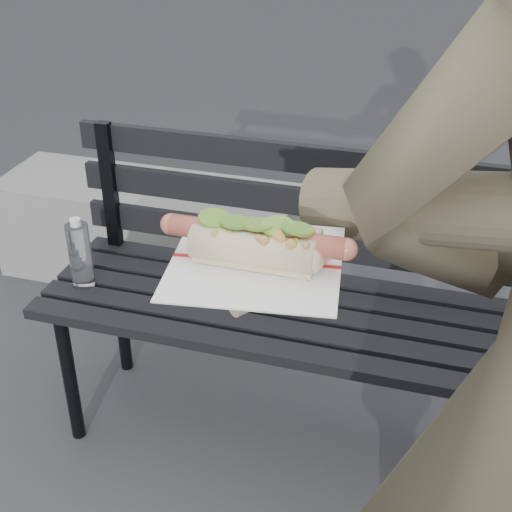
{
  "coord_description": "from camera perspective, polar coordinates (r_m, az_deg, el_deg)",
  "views": [
    {
      "loc": [
        0.19,
        -0.78,
        1.58
      ],
      "look_at": [
        -0.0,
        -0.13,
        1.18
      ],
      "focal_mm": 50.0,
      "sensor_mm": 36.0,
      "label": 1
    }
  ],
  "objects": [
    {
      "name": "park_bench",
      "position": [
        1.97,
        4.35,
        -2.21
      ],
      "size": [
        1.5,
        0.44,
        0.88
      ],
      "color": "black",
      "rests_on": "ground"
    },
    {
      "name": "concrete_block",
      "position": [
        2.94,
        -8.53,
        2.01
      ],
      "size": [
        1.2,
        0.4,
        0.4
      ],
      "primitive_type": "cube",
      "color": "slate",
      "rests_on": "ground"
    },
    {
      "name": "held_hotdog",
      "position": [
        0.82,
        15.11,
        2.45
      ],
      "size": [
        0.64,
        0.32,
        0.2
      ],
      "color": "#4D4433"
    }
  ]
}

